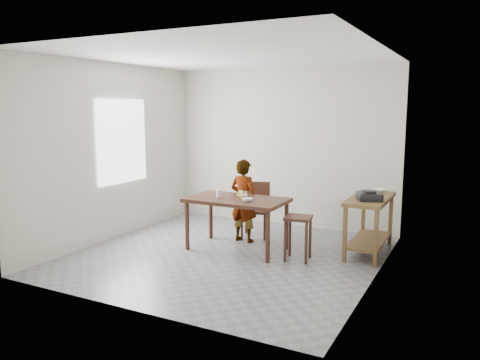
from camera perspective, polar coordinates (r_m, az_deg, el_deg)
The scene contains 17 objects.
floor at distance 6.57m, azimuth -1.62°, elevation -9.30°, with size 4.00×4.00×0.04m, color slate.
ceiling at distance 6.29m, azimuth -1.73°, elevation 15.17°, with size 4.00×4.00×0.04m, color white.
wall_back at distance 8.10m, azimuth 5.26°, elevation 4.01°, with size 4.00×0.04×2.70m, color beige.
wall_front at distance 4.63m, azimuth -13.82°, elevation 0.21°, with size 4.00×0.04×2.70m, color beige.
wall_left at distance 7.47m, azimuth -15.39°, elevation 3.32°, with size 0.04×4.00×2.70m, color beige.
wall_right at distance 5.60m, azimuth 16.75°, elevation 1.54°, with size 0.04×4.00×2.70m, color beige.
window_pane at distance 7.57m, azimuth -14.14°, elevation 4.58°, with size 0.02×1.10×1.30m, color white.
dining_table at distance 6.72m, azimuth -0.39°, elevation -5.39°, with size 1.40×0.80×0.75m, color #371E14, non-canonical shape.
prep_counter at distance 6.80m, azimuth 15.46°, elevation -5.33°, with size 0.50×1.20×0.80m, color brown, non-canonical shape.
child at distance 7.08m, azimuth 0.46°, elevation -2.53°, with size 0.46×0.30×1.26m, color white.
dining_chair at distance 7.36m, azimuth 1.85°, elevation -3.71°, with size 0.41×0.41×0.86m, color #371E14, non-canonical shape.
stool at distance 6.33m, azimuth 7.06°, elevation -7.05°, with size 0.34×0.34×0.60m, color #371E14, non-canonical shape.
glass_tumbler at distance 6.75m, azimuth -2.55°, elevation -1.61°, with size 0.08×0.08×0.11m, color silver.
small_bowl at distance 6.42m, azimuth 0.89°, elevation -2.41°, with size 0.15×0.15×0.05m, color white.
banana at distance 6.70m, azimuth 0.28°, elevation -1.86°, with size 0.18×0.13×0.06m, color gold, non-canonical shape.
serving_bowl at distance 7.13m, azimuth 16.48°, elevation -1.24°, with size 0.19×0.19×0.05m, color white.
gas_burner at distance 6.48m, azimuth 15.50°, elevation -1.94°, with size 0.30×0.30×0.10m, color black.
Camera 1 is at (3.02, -5.47, 2.02)m, focal length 35.00 mm.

